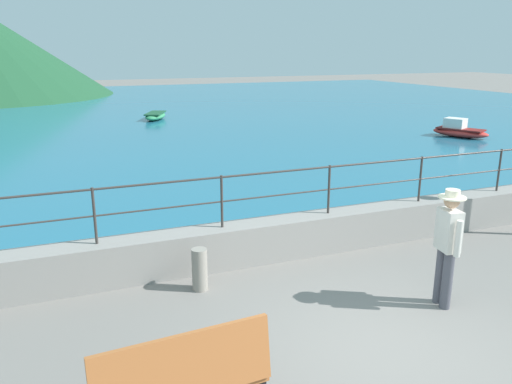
{
  "coord_description": "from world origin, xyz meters",
  "views": [
    {
      "loc": [
        -3.55,
        -4.59,
        3.61
      ],
      "look_at": [
        -0.2,
        3.7,
        1.1
      ],
      "focal_mm": 35.88,
      "sensor_mm": 36.0,
      "label": 1
    }
  ],
  "objects_px": {
    "bench_main": "(182,384)",
    "boat_3": "(459,130)",
    "bollard": "(200,269)",
    "boat_0": "(155,116)",
    "person_walking": "(447,242)"
  },
  "relations": [
    {
      "from": "bench_main",
      "to": "boat_3",
      "type": "bearing_deg",
      "value": 39.71
    },
    {
      "from": "bollard",
      "to": "boat_3",
      "type": "distance_m",
      "value": 16.78
    },
    {
      "from": "bench_main",
      "to": "boat_0",
      "type": "xyz_separation_m",
      "value": [
        4.19,
        22.5,
        -0.3
      ]
    },
    {
      "from": "bench_main",
      "to": "person_walking",
      "type": "distance_m",
      "value": 4.3
    },
    {
      "from": "boat_0",
      "to": "person_walking",
      "type": "bearing_deg",
      "value": -90.16
    },
    {
      "from": "bollard",
      "to": "boat_3",
      "type": "xyz_separation_m",
      "value": [
        13.88,
        9.43,
        -0.01
      ]
    },
    {
      "from": "boat_3",
      "to": "bollard",
      "type": "bearing_deg",
      "value": -145.8
    },
    {
      "from": "person_walking",
      "to": "bollard",
      "type": "relative_size",
      "value": 2.6
    },
    {
      "from": "person_walking",
      "to": "boat_3",
      "type": "relative_size",
      "value": 0.71
    },
    {
      "from": "person_walking",
      "to": "boat_3",
      "type": "height_order",
      "value": "person_walking"
    },
    {
      "from": "person_walking",
      "to": "boat_0",
      "type": "height_order",
      "value": "person_walking"
    },
    {
      "from": "boat_0",
      "to": "bollard",
      "type": "bearing_deg",
      "value": -99.26
    },
    {
      "from": "boat_0",
      "to": "boat_3",
      "type": "distance_m",
      "value": 14.74
    },
    {
      "from": "person_walking",
      "to": "bollard",
      "type": "distance_m",
      "value": 3.67
    },
    {
      "from": "person_walking",
      "to": "boat_0",
      "type": "relative_size",
      "value": 0.71
    }
  ]
}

